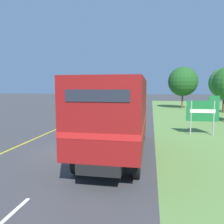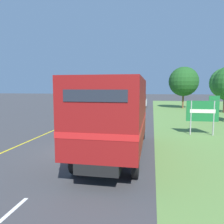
{
  "view_description": "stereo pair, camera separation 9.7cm",
  "coord_description": "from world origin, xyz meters",
  "px_view_note": "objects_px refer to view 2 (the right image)",
  "views": [
    {
      "loc": [
        3.43,
        -10.2,
        3.19
      ],
      "look_at": [
        0.3,
        7.3,
        1.2
      ],
      "focal_mm": 35.0,
      "sensor_mm": 36.0,
      "label": 1
    },
    {
      "loc": [
        3.53,
        -10.19,
        3.19
      ],
      "look_at": [
        0.3,
        7.3,
        1.2
      ],
      "focal_mm": 35.0,
      "sensor_mm": 36.0,
      "label": 2
    }
  ],
  "objects_px": {
    "lead_car_silver_ahead": "(141,101)",
    "highway_sign": "(203,112)",
    "horse_trailer_truck": "(116,114)",
    "lead_car_white": "(104,106)",
    "roadside_tree_far": "(184,82)"
  },
  "relations": [
    {
      "from": "horse_trailer_truck",
      "to": "lead_car_silver_ahead",
      "type": "distance_m",
      "value": 26.08
    },
    {
      "from": "horse_trailer_truck",
      "to": "roadside_tree_far",
      "type": "relative_size",
      "value": 1.27
    },
    {
      "from": "roadside_tree_far",
      "to": "highway_sign",
      "type": "bearing_deg",
      "value": -93.83
    },
    {
      "from": "lead_car_silver_ahead",
      "to": "highway_sign",
      "type": "relative_size",
      "value": 1.61
    },
    {
      "from": "horse_trailer_truck",
      "to": "highway_sign",
      "type": "height_order",
      "value": "horse_trailer_truck"
    },
    {
      "from": "lead_car_silver_ahead",
      "to": "highway_sign",
      "type": "distance_m",
      "value": 21.25
    },
    {
      "from": "lead_car_white",
      "to": "highway_sign",
      "type": "height_order",
      "value": "highway_sign"
    },
    {
      "from": "lead_car_silver_ahead",
      "to": "highway_sign",
      "type": "height_order",
      "value": "highway_sign"
    },
    {
      "from": "lead_car_silver_ahead",
      "to": "highway_sign",
      "type": "bearing_deg",
      "value": -76.03
    },
    {
      "from": "lead_car_white",
      "to": "lead_car_silver_ahead",
      "type": "height_order",
      "value": "lead_car_white"
    },
    {
      "from": "highway_sign",
      "to": "horse_trailer_truck",
      "type": "bearing_deg",
      "value": -132.59
    },
    {
      "from": "highway_sign",
      "to": "roadside_tree_far",
      "type": "bearing_deg",
      "value": 86.17
    },
    {
      "from": "horse_trailer_truck",
      "to": "roadside_tree_far",
      "type": "bearing_deg",
      "value": 75.94
    },
    {
      "from": "roadside_tree_far",
      "to": "horse_trailer_truck",
      "type": "bearing_deg",
      "value": -104.06
    },
    {
      "from": "lead_car_white",
      "to": "highway_sign",
      "type": "distance_m",
      "value": 12.93
    }
  ]
}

